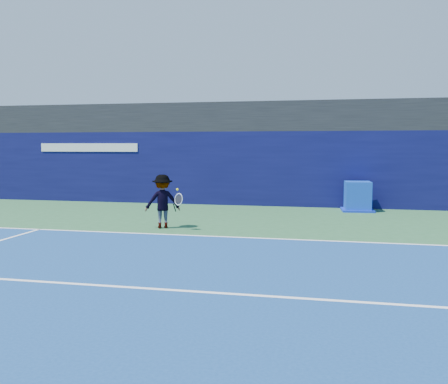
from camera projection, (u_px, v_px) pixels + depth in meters
The scene contains 8 objects.
ground at pixel (170, 262), 10.51m from camera, with size 80.00×80.00×0.00m, color #285933.
baseline at pixel (206, 236), 13.43m from camera, with size 24.00×0.10×0.01m, color white.
service_line at pixel (134, 288), 8.56m from camera, with size 24.00×0.10×0.01m, color white.
stadium_band at pixel (255, 118), 21.36m from camera, with size 36.00×3.00×1.20m, color black.
back_wall_assembly at pixel (250, 168), 20.58m from camera, with size 36.00×1.03×3.00m.
equipment_cart at pixel (358, 198), 18.59m from camera, with size 1.24×1.24×1.10m.
tennis_player at pixel (163, 201), 14.73m from camera, with size 1.32×0.92×1.59m.
tennis_ball at pixel (177, 189), 15.80m from camera, with size 0.08×0.08×0.08m.
Camera 1 is at (3.30, -9.85, 2.45)m, focal length 40.00 mm.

